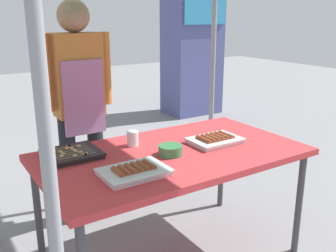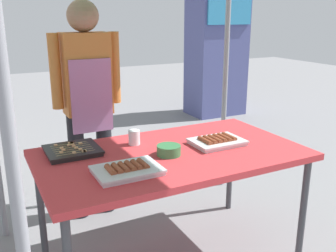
{
  "view_description": "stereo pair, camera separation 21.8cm",
  "coord_description": "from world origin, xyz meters",
  "px_view_note": "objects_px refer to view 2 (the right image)",
  "views": [
    {
      "loc": [
        -1.21,
        -1.83,
        1.56
      ],
      "look_at": [
        0.0,
        0.05,
        0.9
      ],
      "focal_mm": 41.06,
      "sensor_mm": 36.0,
      "label": 1
    },
    {
      "loc": [
        -1.02,
        -1.94,
        1.56
      ],
      "look_at": [
        0.0,
        0.05,
        0.9
      ],
      "focal_mm": 41.06,
      "sensor_mm": 36.0,
      "label": 2
    }
  ],
  "objects_px": {
    "tray_grilled_sausages": "(217,141)",
    "drink_cup_near_edge": "(134,137)",
    "condiment_bowl": "(169,150)",
    "vendor_woman": "(88,94)",
    "tray_pork_links": "(127,170)",
    "neighbor_stall_left": "(216,51)",
    "tray_meat_skewers": "(72,150)",
    "stall_table": "(172,160)"
  },
  "relations": [
    {
      "from": "tray_grilled_sausages",
      "to": "drink_cup_near_edge",
      "type": "bearing_deg",
      "value": 152.6
    },
    {
      "from": "condiment_bowl",
      "to": "vendor_woman",
      "type": "xyz_separation_m",
      "value": [
        -0.23,
        0.87,
        0.21
      ]
    },
    {
      "from": "tray_pork_links",
      "to": "neighbor_stall_left",
      "type": "distance_m",
      "value": 4.29
    },
    {
      "from": "condiment_bowl",
      "to": "vendor_woman",
      "type": "distance_m",
      "value": 0.92
    },
    {
      "from": "tray_meat_skewers",
      "to": "vendor_woman",
      "type": "bearing_deg",
      "value": 64.96
    },
    {
      "from": "tray_grilled_sausages",
      "to": "vendor_woman",
      "type": "bearing_deg",
      "value": 125.44
    },
    {
      "from": "tray_meat_skewers",
      "to": "tray_pork_links",
      "type": "xyz_separation_m",
      "value": [
        0.18,
        -0.44,
        0.0
      ]
    },
    {
      "from": "drink_cup_near_edge",
      "to": "tray_pork_links",
      "type": "bearing_deg",
      "value": -116.95
    },
    {
      "from": "tray_meat_skewers",
      "to": "neighbor_stall_left",
      "type": "height_order",
      "value": "neighbor_stall_left"
    },
    {
      "from": "tray_meat_skewers",
      "to": "tray_pork_links",
      "type": "relative_size",
      "value": 0.9
    },
    {
      "from": "tray_grilled_sausages",
      "to": "neighbor_stall_left",
      "type": "distance_m",
      "value": 3.74
    },
    {
      "from": "tray_grilled_sausages",
      "to": "condiment_bowl",
      "type": "xyz_separation_m",
      "value": [
        -0.36,
        -0.03,
        0.01
      ]
    },
    {
      "from": "tray_grilled_sausages",
      "to": "vendor_woman",
      "type": "height_order",
      "value": "vendor_woman"
    },
    {
      "from": "condiment_bowl",
      "to": "tray_grilled_sausages",
      "type": "bearing_deg",
      "value": 4.37
    },
    {
      "from": "stall_table",
      "to": "tray_grilled_sausages",
      "type": "height_order",
      "value": "tray_grilled_sausages"
    },
    {
      "from": "vendor_woman",
      "to": "condiment_bowl",
      "type": "bearing_deg",
      "value": 105.06
    },
    {
      "from": "vendor_woman",
      "to": "tray_meat_skewers",
      "type": "bearing_deg",
      "value": 64.96
    },
    {
      "from": "stall_table",
      "to": "tray_pork_links",
      "type": "bearing_deg",
      "value": -152.85
    },
    {
      "from": "condiment_bowl",
      "to": "vendor_woman",
      "type": "height_order",
      "value": "vendor_woman"
    },
    {
      "from": "tray_meat_skewers",
      "to": "condiment_bowl",
      "type": "height_order",
      "value": "condiment_bowl"
    },
    {
      "from": "neighbor_stall_left",
      "to": "condiment_bowl",
      "type": "bearing_deg",
      "value": -128.02
    },
    {
      "from": "tray_pork_links",
      "to": "drink_cup_near_edge",
      "type": "distance_m",
      "value": 0.47
    },
    {
      "from": "tray_grilled_sausages",
      "to": "condiment_bowl",
      "type": "relative_size",
      "value": 2.3
    },
    {
      "from": "tray_pork_links",
      "to": "condiment_bowl",
      "type": "bearing_deg",
      "value": 24.15
    },
    {
      "from": "vendor_woman",
      "to": "neighbor_stall_left",
      "type": "xyz_separation_m",
      "value": [
        2.68,
        2.26,
        0.01
      ]
    },
    {
      "from": "tray_pork_links",
      "to": "neighbor_stall_left",
      "type": "height_order",
      "value": "neighbor_stall_left"
    },
    {
      "from": "tray_pork_links",
      "to": "drink_cup_near_edge",
      "type": "relative_size",
      "value": 3.69
    },
    {
      "from": "neighbor_stall_left",
      "to": "drink_cup_near_edge",
      "type": "bearing_deg",
      "value": -131.81
    },
    {
      "from": "tray_grilled_sausages",
      "to": "tray_pork_links",
      "type": "bearing_deg",
      "value": -165.94
    },
    {
      "from": "tray_grilled_sausages",
      "to": "tray_meat_skewers",
      "type": "distance_m",
      "value": 0.9
    },
    {
      "from": "stall_table",
      "to": "condiment_bowl",
      "type": "bearing_deg",
      "value": -135.02
    },
    {
      "from": "stall_table",
      "to": "tray_grilled_sausages",
      "type": "distance_m",
      "value": 0.33
    },
    {
      "from": "vendor_woman",
      "to": "tray_pork_links",
      "type": "bearing_deg",
      "value": 85.09
    },
    {
      "from": "stall_table",
      "to": "tray_meat_skewers",
      "type": "height_order",
      "value": "tray_meat_skewers"
    },
    {
      "from": "vendor_woman",
      "to": "tray_grilled_sausages",
      "type": "bearing_deg",
      "value": 125.44
    },
    {
      "from": "condiment_bowl",
      "to": "vendor_woman",
      "type": "bearing_deg",
      "value": 105.06
    },
    {
      "from": "tray_grilled_sausages",
      "to": "vendor_woman",
      "type": "relative_size",
      "value": 0.2
    },
    {
      "from": "drink_cup_near_edge",
      "to": "tray_meat_skewers",
      "type": "bearing_deg",
      "value": 177.09
    },
    {
      "from": "drink_cup_near_edge",
      "to": "vendor_woman",
      "type": "relative_size",
      "value": 0.06
    },
    {
      "from": "tray_grilled_sausages",
      "to": "condiment_bowl",
      "type": "height_order",
      "value": "condiment_bowl"
    },
    {
      "from": "tray_meat_skewers",
      "to": "condiment_bowl",
      "type": "relative_size",
      "value": 2.19
    },
    {
      "from": "drink_cup_near_edge",
      "to": "neighbor_stall_left",
      "type": "height_order",
      "value": "neighbor_stall_left"
    }
  ]
}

